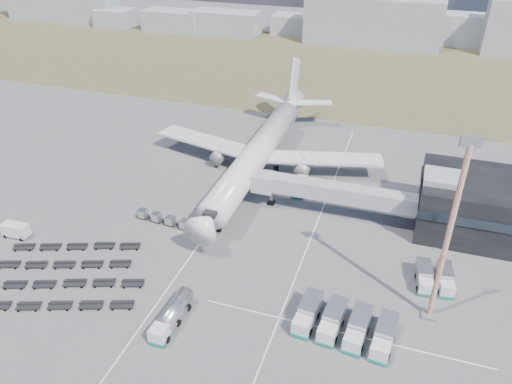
% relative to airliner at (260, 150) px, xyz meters
% --- Properties ---
extents(ground, '(420.00, 420.00, 0.00)m').
position_rel_airliner_xyz_m(ground, '(0.00, -32.38, -5.29)').
color(ground, '#565659').
rests_on(ground, ground).
extents(grass_strip, '(420.00, 90.00, 0.01)m').
position_rel_airliner_xyz_m(grass_strip, '(0.00, 77.62, -5.29)').
color(grass_strip, brown).
rests_on(grass_strip, ground).
extents(lane_markings, '(47.12, 110.00, 0.01)m').
position_rel_airliner_xyz_m(lane_markings, '(9.77, -29.38, -5.29)').
color(lane_markings, silver).
rests_on(lane_markings, ground).
extents(terminal, '(30.40, 16.40, 11.00)m').
position_rel_airliner_xyz_m(terminal, '(47.77, -8.41, -0.04)').
color(terminal, black).
rests_on(terminal, ground).
extents(jet_bridge, '(30.30, 3.80, 7.05)m').
position_rel_airliner_xyz_m(jet_bridge, '(15.90, -11.95, -0.24)').
color(jet_bridge, '#939399').
rests_on(jet_bridge, ground).
extents(airliner, '(51.59, 64.53, 17.62)m').
position_rel_airliner_xyz_m(airliner, '(0.00, 0.00, 0.00)').
color(airliner, silver).
rests_on(airliner, ground).
extents(skyline, '(305.94, 27.11, 20.65)m').
position_rel_airliner_xyz_m(skyline, '(-8.83, 115.92, 2.55)').
color(skyline, '#92959F').
rests_on(skyline, ground).
extents(fuel_tanker, '(2.64, 9.40, 3.02)m').
position_rel_airliner_xyz_m(fuel_tanker, '(1.93, -46.10, -3.78)').
color(fuel_tanker, silver).
rests_on(fuel_tanker, ground).
extents(pushback_tug, '(3.90, 3.02, 1.53)m').
position_rel_airliner_xyz_m(pushback_tug, '(-2.44, -24.38, -4.53)').
color(pushback_tug, silver).
rests_on(pushback_tug, ground).
extents(utility_van, '(4.80, 2.31, 2.49)m').
position_rel_airliner_xyz_m(utility_van, '(-33.41, -35.93, -4.05)').
color(utility_van, silver).
rests_on(utility_van, ground).
extents(catering_truck, '(2.26, 5.49, 2.52)m').
position_rel_airliner_xyz_m(catering_truck, '(10.33, -5.79, -4.00)').
color(catering_truck, silver).
rests_on(catering_truck, ground).
extents(service_trucks_near, '(13.83, 8.53, 2.93)m').
position_rel_airliner_xyz_m(service_trucks_near, '(25.24, -40.30, -3.70)').
color(service_trucks_near, silver).
rests_on(service_trucks_near, ground).
extents(service_trucks_far, '(6.10, 7.00, 2.55)m').
position_rel_airliner_xyz_m(service_trucks_far, '(36.67, -26.13, -3.90)').
color(service_trucks_far, silver).
rests_on(service_trucks_far, ground).
extents(uld_row, '(14.34, 2.70, 1.57)m').
position_rel_airliner_xyz_m(uld_row, '(-9.26, -24.31, -4.36)').
color(uld_row, black).
rests_on(uld_row, ground).
extents(baggage_dollies, '(28.75, 23.28, 0.81)m').
position_rel_airliner_xyz_m(baggage_dollies, '(-19.45, -42.76, -4.88)').
color(baggage_dollies, black).
rests_on(baggage_dollies, ground).
extents(floodlight_mast, '(2.69, 2.17, 28.15)m').
position_rel_airliner_xyz_m(floodlight_mast, '(36.26, -33.16, 8.82)').
color(floodlight_mast, '#BE441E').
rests_on(floodlight_mast, ground).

